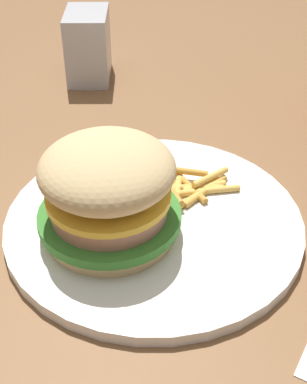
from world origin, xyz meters
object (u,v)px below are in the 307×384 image
(plate, at_px, (153,221))
(sandwich, at_px, (108,191))
(napkin_dispenser, at_px, (88,46))
(fries_pile, at_px, (190,188))

(plate, distance_m, sandwich, 0.07)
(plate, relative_size, sandwich, 2.19)
(sandwich, height_order, napkin_dispenser, sandwich)
(sandwich, bearing_deg, napkin_dispenser, -143.35)
(plate, distance_m, napkin_dispenser, 0.36)
(plate, distance_m, fries_pile, 0.06)
(plate, xyz_separation_m, napkin_dispenser, (-0.26, -0.25, 0.04))
(fries_pile, height_order, napkin_dispenser, napkin_dispenser)
(napkin_dispenser, bearing_deg, sandwich, -172.12)
(sandwich, bearing_deg, plate, 147.71)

